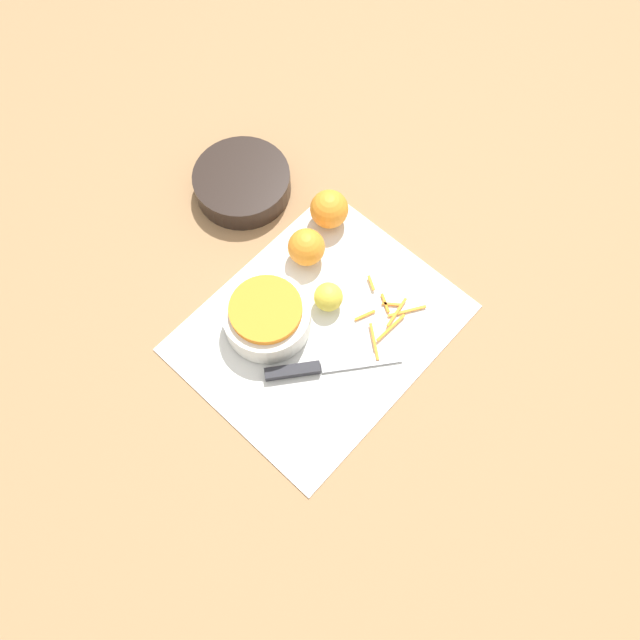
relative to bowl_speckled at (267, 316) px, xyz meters
The scene contains 9 objects.
ground_plane 0.10m from the bowl_speckled, 50.85° to the right, with size 4.00×4.00×0.00m, color #9E754C.
cutting_board 0.10m from the bowl_speckled, 50.85° to the right, with size 0.47×0.38×0.01m.
bowl_speckled is the anchor object (origin of this frame).
bowl_dark 0.30m from the bowl_speckled, 54.07° to the left, with size 0.19×0.19×0.05m.
knife 0.12m from the bowl_speckled, 97.62° to the right, with size 0.20×0.17×0.02m.
orange_left 0.25m from the bowl_speckled, 16.03° to the left, with size 0.07×0.07×0.07m.
orange_right 0.15m from the bowl_speckled, 16.52° to the left, with size 0.07×0.07×0.07m.
lemon 0.12m from the bowl_speckled, 26.56° to the right, with size 0.05×0.05×0.05m.
peel_pile 0.22m from the bowl_speckled, 43.55° to the right, with size 0.14×0.12×0.01m.
Camera 1 is at (-0.33, -0.30, 1.04)m, focal length 35.00 mm.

